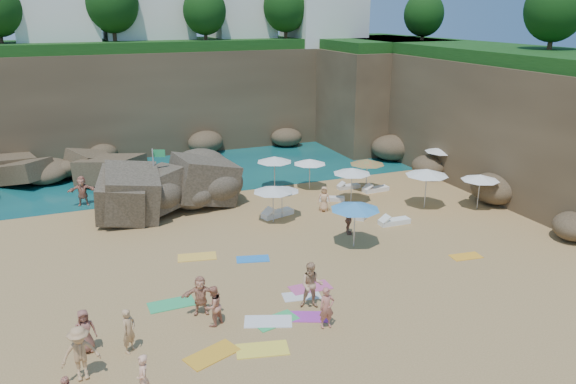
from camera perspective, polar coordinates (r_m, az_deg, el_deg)
name	(u,v)px	position (r m, az deg, el deg)	size (l,w,h in m)	color
ground	(273,254)	(27.07, -1.51, -6.37)	(120.00, 120.00, 0.00)	tan
seawater	(161,133)	(54.92, -12.80, 5.91)	(120.00, 120.00, 0.00)	#0C4751
cliff_back	(191,97)	(49.75, -9.80, 9.54)	(44.00, 8.00, 8.00)	brown
cliff_right	(484,116)	(42.23, 19.28, 7.28)	(8.00, 30.00, 8.00)	brown
cliff_corner	(372,95)	(50.65, 8.55, 9.75)	(10.00, 12.00, 8.00)	brown
rock_promontory	(31,187)	(40.70, -24.63, 0.44)	(12.00, 7.00, 2.00)	brown
clifftop_buildings	(196,8)	(50.21, -9.35, 17.94)	(28.48, 9.48, 7.00)	white
clifftop_trees	(239,8)	(44.65, -5.01, 18.12)	(35.60, 23.82, 4.40)	#11380F
rock_outcrop	(158,207)	(34.26, -13.03, -1.47)	(7.55, 5.66, 3.02)	brown
flag_pole	(156,172)	(32.68, -13.25, 2.00)	(0.72, 0.30, 3.78)	silver
parasol_0	(352,171)	(33.79, 6.52, 2.15)	(2.29, 2.29, 2.16)	silver
parasol_1	(310,162)	(36.22, 2.22, 3.11)	(2.12, 2.12, 2.01)	silver
parasol_2	(274,159)	(36.16, -1.39, 3.35)	(2.30, 2.30, 2.18)	silver
parasol_4	(442,149)	(39.96, 15.41, 4.21)	(2.36, 2.36, 2.23)	silver
parasol_5	(282,189)	(31.14, -0.62, 0.34)	(1.97, 1.97, 1.86)	silver
parasol_6	(367,162)	(36.12, 8.05, 3.07)	(2.24, 2.24, 2.12)	silver
parasol_8	(427,172)	(33.59, 13.94, 1.97)	(2.51, 2.51, 2.37)	silver
parasol_9	(273,189)	(30.43, -1.53, 0.32)	(2.21, 2.21, 2.09)	silver
parasol_10	(355,206)	(27.37, 6.84, -1.41)	(2.45, 2.45, 2.32)	silver
parasol_11	(480,177)	(34.37, 18.95, 1.41)	(2.20, 2.20, 2.08)	silver
lounger_0	(349,187)	(36.95, 6.17, 0.54)	(1.53, 0.51, 0.24)	silver
lounger_1	(332,199)	(34.52, 4.48, -0.68)	(1.55, 0.52, 0.24)	silver
lounger_2	(376,189)	(36.59, 8.89, 0.28)	(1.74, 0.58, 0.27)	white
lounger_3	(277,214)	(31.87, -1.07, -2.21)	(1.90, 0.63, 0.29)	white
lounger_4	(394,222)	(31.26, 10.75, -2.97)	(1.75, 0.58, 0.27)	white
lounger_5	(363,213)	(32.21, 7.68, -2.15)	(1.86, 0.62, 0.29)	silver
towel_2	(212,355)	(20.05, -7.73, -16.05)	(1.82, 0.91, 0.03)	gold
towel_3	(276,321)	(21.73, -1.25, -12.93)	(1.68, 0.84, 0.03)	#35BB61
towel_4	(262,349)	(20.16, -2.63, -15.69)	(1.81, 0.90, 0.03)	yellow
towel_5	(268,321)	(21.69, -2.04, -13.01)	(1.79, 0.89, 0.03)	white
towel_6	(307,317)	(21.98, 1.98, -12.54)	(1.61, 0.80, 0.03)	purple
towel_8	(253,259)	(26.63, -3.60, -6.80)	(1.54, 0.77, 0.03)	#287DD7
towel_9	(310,288)	(24.04, 2.29, -9.68)	(1.74, 0.87, 0.03)	#CD5089
towel_10	(466,256)	(28.15, 17.62, -6.25)	(1.47, 0.73, 0.03)	#FDA827
towel_11	(172,304)	(23.27, -11.75, -11.09)	(1.81, 0.91, 0.03)	#31AE66
towel_12	(197,257)	(27.13, -9.22, -6.52)	(1.81, 0.90, 0.03)	yellow
towel_13	(302,296)	(23.40, 1.38, -10.50)	(1.54, 0.77, 0.03)	silver
person_stand_0	(129,331)	(20.38, -15.86, -13.40)	(0.59, 0.39, 1.61)	tan
person_stand_1	(213,306)	(21.29, -7.61, -11.40)	(0.77, 0.60, 1.58)	tan
person_stand_2	(161,194)	(33.45, -12.77, -0.22)	(1.22, 0.51, 1.89)	#E1BF80
person_stand_3	(349,220)	(29.33, 6.19, -2.83)	(0.92, 0.38, 1.56)	#96604B
person_stand_4	(324,199)	(32.52, 3.68, -0.70)	(0.73, 0.40, 1.49)	tan
person_stand_5	(82,191)	(35.54, -20.17, 0.12)	(1.68, 0.48, 1.81)	tan
person_stand_6	(143,379)	(18.04, -14.49, -17.90)	(0.57, 0.38, 1.57)	#F7B28C
person_lie_0	(83,373)	(19.78, -20.13, -16.86)	(1.19, 1.84, 0.49)	tan
person_lie_2	(87,346)	(21.11, -19.79, -14.54)	(0.76, 1.56, 0.42)	#8F5447
person_lie_3	(201,309)	(22.32, -8.80, -11.68)	(1.45, 1.56, 0.42)	tan
person_lie_4	(326,323)	(21.30, 3.92, -13.14)	(0.58, 1.58, 0.38)	#BB6D5D
person_lie_5	(311,299)	(22.46, 2.40, -10.83)	(0.91, 1.87, 0.71)	tan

